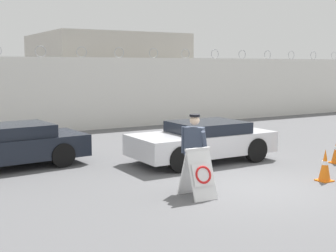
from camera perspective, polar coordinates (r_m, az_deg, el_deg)
The scene contains 8 objects.
ground_plane at distance 11.18m, azimuth 10.12°, elevation -7.33°, with size 90.00×90.00×0.00m, color #5B5B5E.
perimeter_wall at distance 20.62m, azimuth -10.37°, elevation 3.87°, with size 36.00×0.30×3.62m.
building_block at distance 26.39m, azimuth -7.62°, elevation 6.09°, with size 7.10×6.98×4.47m.
barricade_sign at distance 10.07m, azimuth 3.74°, elevation -5.74°, with size 0.61×0.77×1.08m.
security_guard at distance 10.52m, azimuth 3.24°, elevation -2.76°, with size 0.47×0.66×1.74m.
traffic_cone_near at distance 12.09m, azimuth 18.59°, elevation -4.57°, with size 0.35×0.35×0.79m.
parked_car_front_coupe at distance 13.63m, azimuth -19.46°, elevation -2.30°, with size 4.70×2.21×1.20m.
parked_car_rear_sedan at distance 13.82m, azimuth 4.25°, elevation -1.78°, with size 4.23×2.01×1.17m.
Camera 1 is at (-7.07, -8.18, 2.83)m, focal length 50.00 mm.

